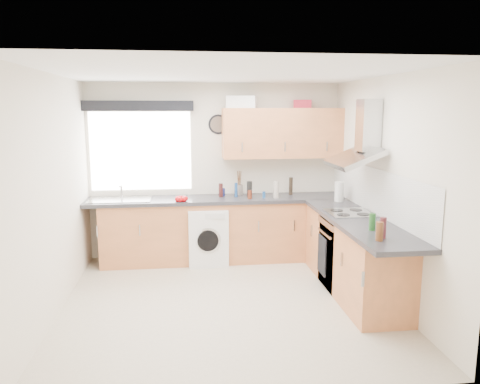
{
  "coord_description": "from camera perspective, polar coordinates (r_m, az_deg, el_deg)",
  "views": [
    {
      "loc": [
        -0.45,
        -4.93,
        2.13
      ],
      "look_at": [
        0.25,
        0.85,
        1.1
      ],
      "focal_mm": 35.0,
      "sensor_mm": 36.0,
      "label": 1
    }
  ],
  "objects": [
    {
      "name": "upper_cabinets",
      "position": [
        6.71,
        5.18,
        7.17
      ],
      "size": [
        1.7,
        0.35,
        0.7
      ],
      "primitive_type": "cube",
      "color": "#B1693C",
      "rests_on": "wall_back"
    },
    {
      "name": "wall_back",
      "position": [
        6.81,
        -3.06,
        2.58
      ],
      "size": [
        3.6,
        0.02,
        2.5
      ],
      "primitive_type": "cube",
      "color": "silver",
      "rests_on": "ground_plane"
    },
    {
      "name": "wall_clock",
      "position": [
        6.74,
        -2.67,
        8.24
      ],
      "size": [
        0.28,
        0.04,
        0.28
      ],
      "primitive_type": "cylinder",
      "rotation": [
        1.57,
        0.0,
        0.0
      ],
      "color": "black",
      "rests_on": "wall_back"
    },
    {
      "name": "jar_3",
      "position": [
        6.47,
        1.19,
        -0.32
      ],
      "size": [
        0.06,
        0.06,
        0.12
      ],
      "primitive_type": "cylinder",
      "color": "#612514",
      "rests_on": "worktop_back"
    },
    {
      "name": "storage_box",
      "position": [
        6.87,
        7.63,
        10.59
      ],
      "size": [
        0.3,
        0.27,
        0.12
      ],
      "primitive_type": "cube",
      "rotation": [
        0.0,
        0.0,
        -0.27
      ],
      "color": "#B82539",
      "rests_on": "upper_cabinets"
    },
    {
      "name": "worktop_right",
      "position": [
        5.45,
        14.3,
        -3.5
      ],
      "size": [
        0.62,
        2.42,
        0.05
      ],
      "primitive_type": "cube",
      "color": "#27262B",
      "rests_on": "base_cab_right"
    },
    {
      "name": "ceiling",
      "position": [
        4.97,
        -1.74,
        14.29
      ],
      "size": [
        3.6,
        3.6,
        0.02
      ],
      "primitive_type": "cube",
      "color": "white",
      "rests_on": "wall_back"
    },
    {
      "name": "jar_0",
      "position": [
        6.69,
        -2.11,
        -0.01
      ],
      "size": [
        0.06,
        0.06,
        0.11
      ],
      "primitive_type": "cylinder",
      "color": "navy",
      "rests_on": "worktop_back"
    },
    {
      "name": "jar_6",
      "position": [
        6.54,
        2.94,
        -0.34
      ],
      "size": [
        0.04,
        0.04,
        0.09
      ],
      "primitive_type": "cylinder",
      "color": "#1C4C8A",
      "rests_on": "worktop_back"
    },
    {
      "name": "extractor_hood",
      "position": [
        5.63,
        14.54,
        6.04
      ],
      "size": [
        0.52,
        0.78,
        0.66
      ],
      "primitive_type": null,
      "color": "#ACADB1",
      "rests_on": "wall_right"
    },
    {
      "name": "splashback",
      "position": [
        5.77,
        16.04,
        0.16
      ],
      "size": [
        0.01,
        3.0,
        0.54
      ],
      "primitive_type": "cube",
      "color": "white",
      "rests_on": "wall_right"
    },
    {
      "name": "washing_machine",
      "position": [
        6.57,
        -4.06,
        -5.31
      ],
      "size": [
        0.57,
        0.55,
        0.79
      ],
      "primitive_type": "cube",
      "rotation": [
        0.0,
        0.0,
        0.06
      ],
      "color": "white",
      "rests_on": "ground_plane"
    },
    {
      "name": "utensil_pot",
      "position": [
        6.78,
        -0.1,
        0.27
      ],
      "size": [
        0.13,
        0.13,
        0.14
      ],
      "primitive_type": "cylinder",
      "rotation": [
        0.0,
        0.0,
        0.28
      ],
      "color": "gray",
      "rests_on": "worktop_back"
    },
    {
      "name": "jar_5",
      "position": [
        6.6,
        -2.36,
        0.22
      ],
      "size": [
        0.06,
        0.06,
        0.19
      ],
      "primitive_type": "cylinder",
      "color": "#381414",
      "rests_on": "worktop_back"
    },
    {
      "name": "ground_plane",
      "position": [
        5.39,
        -1.59,
        -13.24
      ],
      "size": [
        3.6,
        3.6,
        0.0
      ],
      "primitive_type": "plane",
      "color": "beige"
    },
    {
      "name": "oven",
      "position": [
        5.84,
        13.04,
        -7.22
      ],
      "size": [
        0.56,
        0.58,
        0.85
      ],
      "primitive_type": "cube",
      "color": "black",
      "rests_on": "ground_plane"
    },
    {
      "name": "wall_right",
      "position": [
        5.49,
        17.38,
        0.35
      ],
      "size": [
        0.02,
        3.6,
        2.5
      ],
      "primitive_type": "cube",
      "color": "silver",
      "rests_on": "ground_plane"
    },
    {
      "name": "bottle_2",
      "position": [
        4.69,
        17.03,
        -4.2
      ],
      "size": [
        0.06,
        0.06,
        0.21
      ],
      "primitive_type": "cylinder",
      "color": "#521D23",
      "rests_on": "worktop_right"
    },
    {
      "name": "jar_1",
      "position": [
        6.53,
        4.43,
        0.26
      ],
      "size": [
        0.07,
        0.07,
        0.23
      ],
      "primitive_type": "cylinder",
      "color": "#AFA295",
      "rests_on": "worktop_back"
    },
    {
      "name": "window_blind",
      "position": [
        6.66,
        -12.27,
        10.23
      ],
      "size": [
        1.5,
        0.18,
        0.14
      ],
      "primitive_type": "cube",
      "color": "black",
      "rests_on": "wall_back"
    },
    {
      "name": "hob_plate",
      "position": [
        5.72,
        13.23,
        -2.5
      ],
      "size": [
        0.52,
        0.52,
        0.01
      ],
      "primitive_type": "cube",
      "color": "#ACADB1",
      "rests_on": "worktop_right"
    },
    {
      "name": "bottle_0",
      "position": [
        4.6,
        16.65,
        -4.62
      ],
      "size": [
        0.07,
        0.07,
        0.18
      ],
      "primitive_type": "cylinder",
      "color": "brown",
      "rests_on": "worktop_right"
    },
    {
      "name": "jar_4",
      "position": [
        6.81,
        6.22,
        0.73
      ],
      "size": [
        0.05,
        0.05,
        0.25
      ],
      "primitive_type": "cylinder",
      "color": "black",
      "rests_on": "worktop_back"
    },
    {
      "name": "base_cab_back",
      "position": [
        6.67,
        -3.68,
        -4.75
      ],
      "size": [
        3.0,
        0.58,
        0.86
      ],
      "primitive_type": "cube",
      "color": "#B1693C",
      "rests_on": "ground_plane"
    },
    {
      "name": "wall_front",
      "position": [
        3.29,
        1.24,
        -5.52
      ],
      "size": [
        3.6,
        0.02,
        2.5
      ],
      "primitive_type": "cube",
      "color": "silver",
      "rests_on": "ground_plane"
    },
    {
      "name": "sink",
      "position": [
        6.6,
        -14.45,
        -0.59
      ],
      "size": [
        0.84,
        0.46,
        0.1
      ],
      "primitive_type": null,
      "color": "#ACADB1",
      "rests_on": "worktop_back"
    },
    {
      "name": "wall_left",
      "position": [
        5.19,
        -21.87,
        -0.47
      ],
      "size": [
        0.02,
        3.6,
        2.5
      ],
      "primitive_type": "cube",
      "color": "silver",
      "rests_on": "ground_plane"
    },
    {
      "name": "jar_2",
      "position": [
        6.6,
        -0.49,
        0.25
      ],
      "size": [
        0.04,
        0.04,
        0.2
      ],
      "primitive_type": "cylinder",
      "color": "navy",
      "rests_on": "worktop_back"
    },
    {
      "name": "worktop_back",
      "position": [
        6.57,
        -2.85,
        -0.91
      ],
      "size": [
        3.6,
        0.62,
        0.05
      ],
      "primitive_type": "cube",
      "color": "#27262B",
      "rests_on": "base_cab_back"
    },
    {
      "name": "window",
      "position": [
        6.78,
        -12.0,
        4.9
      ],
      "size": [
        1.4,
        0.02,
        1.1
      ],
      "primitive_type": "cube",
      "color": "white",
      "rests_on": "wall_back"
    },
    {
      "name": "base_cab_right",
      "position": [
        5.71,
        13.65,
        -7.59
      ],
      "size": [
        0.58,
        2.1,
        0.86
      ],
      "primitive_type": "cube",
      "color": "#B1693C",
      "rests_on": "ground_plane"
    },
    {
      "name": "casserole",
      "position": [
        6.64,
        0.22,
        10.92
      ],
      "size": [
        0.46,
        0.38,
        0.17
      ],
      "primitive_type": "cube",
      "rotation": [
        0.0,
        0.0,
        -0.26
      ],
      "color": "white",
      "rests_on": "upper_cabinets"
    },
    {
      "name": "tomato_cluster",
      "position": [
        6.35,
        -7.18,
        -0.82
      ],
      "size": [
        0.16,
        0.16,
        0.07
      ],
      "primitive_type": null,
      "rotation": [
        0.0,
        0.0,
        -0.07
      ],
      "color": "red",
      "rests_on": "worktop_back"
    },
    {
      "name": "base_cab_corner",
      "position": [
        6.93,
        9.68,
        -4.31
      ],
      "size": [
        0.6,
        0.6,
        0.86
      ],
      "primitive_type": "cube",
      "color": "#B1693C",
      "rests_on": "ground_plane"
    },
    {
      "name": "jar_7",
      "position": [
        6.56,
        1.15,
        0.32
      ],
      "size": [
        0.08,
        0.08,
        0.23
      ],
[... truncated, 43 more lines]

